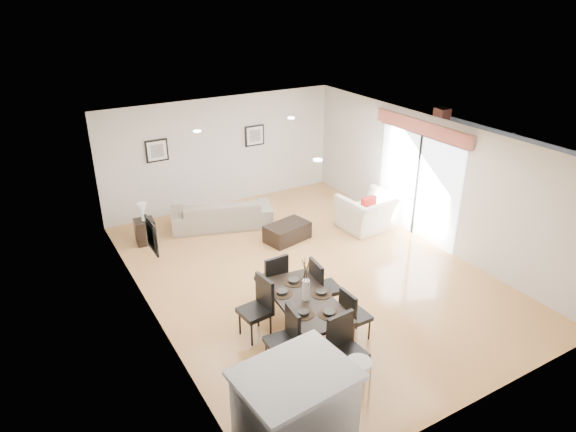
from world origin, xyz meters
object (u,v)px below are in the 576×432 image
coffee_table (287,232)px  dining_chair_enear (352,313)px  dining_chair_wnear (286,336)px  bar_stool (359,368)px  sofa (222,213)px  dining_chair_foot (274,277)px  side_table (145,231)px  kitchen_island (295,404)px  dining_chair_wfar (259,304)px  armchair (369,212)px  dining_chair_efar (322,284)px  dining_table (305,303)px  dining_chair_head (344,344)px

coffee_table → dining_chair_enear: bearing=-116.3°
dining_chair_wnear → bar_stool: dining_chair_wnear is taller
coffee_table → bar_stool: size_ratio=1.31×
dining_chair_enear → dining_chair_wnear: bearing=89.5°
sofa → dining_chair_foot: bearing=100.1°
dining_chair_enear → side_table: bearing=19.9°
side_table → kitchen_island: size_ratio=0.36×
sofa → dining_chair_wfar: 4.14m
side_table → armchair: bearing=-21.9°
dining_chair_enear → armchair: bearing=-42.7°
dining_chair_wnear → armchair: bearing=133.2°
armchair → dining_chair_wnear: (-3.94, -3.06, 0.13)m
sofa → dining_chair_efar: bearing=109.7°
dining_table → dining_chair_head: 1.04m
armchair → dining_chair_efar: bearing=35.1°
dining_chair_wfar → kitchen_island: bearing=-21.4°
dining_table → dining_chair_wfar: dining_chair_wfar is taller
side_table → kitchen_island: bearing=-88.8°
armchair → bar_stool: (-3.52, -4.22, 0.23)m
dining_chair_efar → dining_chair_foot: (-0.58, 0.61, -0.00)m
dining_chair_enear → dining_chair_foot: bearing=21.4°
armchair → kitchen_island: kitchen_island is taller
dining_chair_enear → dining_chair_efar: 0.85m
armchair → dining_table: bearing=34.7°
armchair → side_table: bearing=-25.4°
dining_chair_foot → side_table: dining_chair_foot is taller
sofa → dining_table: 4.45m
sofa → coffee_table: 1.67m
kitchen_island → coffee_table: bearing=55.9°
dining_chair_foot → armchair: bearing=-156.2°
sofa → side_table: sofa is taller
dining_chair_wfar → dining_chair_efar: (1.17, 0.00, -0.01)m
dining_chair_head → dining_chair_wnear: bearing=129.6°
side_table → dining_chair_wfar: bearing=-80.6°
armchair → dining_chair_foot: dining_chair_foot is taller
dining_chair_head → side_table: dining_chair_head is taller
kitchen_island → bar_stool: size_ratio=2.02×
coffee_table → side_table: size_ratio=1.79×
armchair → dining_chair_wfar: (-3.93, -2.21, 0.17)m
armchair → dining_chair_enear: size_ratio=1.37×
dining_chair_wnear → coffee_table: bearing=154.9°
dining_chair_foot → bar_stool: size_ratio=1.36×
dining_chair_enear → bar_stool: dining_chair_enear is taller
kitchen_island → dining_chair_wfar: bearing=69.8°
dining_chair_wfar → kitchen_island: dining_chair_wfar is taller
dining_chair_efar → dining_chair_wfar: bearing=96.2°
dining_chair_wnear → dining_chair_efar: dining_chair_efar is taller
dining_chair_efar → kitchen_island: dining_chair_efar is taller
dining_chair_wnear → coffee_table: (2.04, 3.47, -0.34)m
dining_chair_wfar → dining_chair_head: dining_chair_wfar is taller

